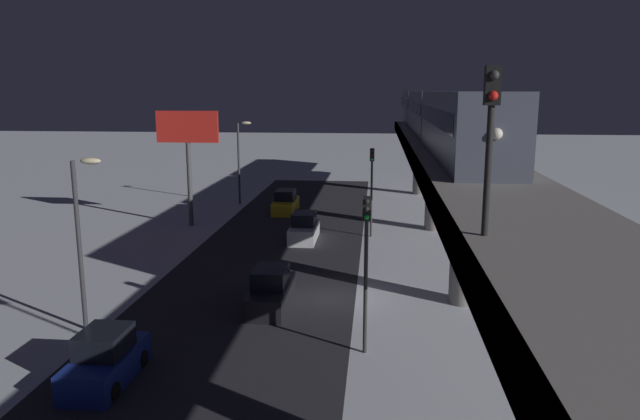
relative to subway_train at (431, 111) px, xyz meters
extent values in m
plane|color=silver|center=(6.62, 21.46, -8.73)|extent=(240.00, 240.00, 0.00)
cube|color=#28282D|center=(10.83, 21.46, -8.73)|extent=(11.00, 80.20, 0.01)
cube|color=gray|center=(0.00, 21.46, -2.18)|extent=(5.00, 80.20, 0.80)
cube|color=#38383D|center=(2.38, 21.46, -2.18)|extent=(0.24, 78.60, 0.80)
cylinder|color=gray|center=(0.00, -10.62, -5.66)|extent=(1.40, 1.40, 6.16)
cylinder|color=gray|center=(0.00, 5.42, -5.66)|extent=(1.40, 1.40, 6.16)
cylinder|color=gray|center=(0.00, 21.46, -5.66)|extent=(1.40, 1.40, 6.16)
cylinder|color=gray|center=(0.00, 37.50, -5.66)|extent=(1.40, 1.40, 6.16)
cube|color=#4C5160|center=(0.00, 18.60, -0.08)|extent=(2.90, 18.00, 3.40)
cube|color=black|center=(0.00, 18.60, 0.33)|extent=(2.94, 16.20, 0.90)
cube|color=#4C5160|center=(0.00, 0.00, -0.08)|extent=(2.90, 18.00, 3.40)
cube|color=black|center=(0.00, 0.00, 0.33)|extent=(2.94, 16.20, 0.90)
cube|color=#4C5160|center=(0.00, -18.60, -0.08)|extent=(2.90, 18.00, 3.40)
cube|color=black|center=(0.00, -18.60, 0.33)|extent=(2.94, 16.20, 0.90)
sphere|color=white|center=(0.00, 27.65, 0.09)|extent=(0.44, 0.44, 0.44)
cylinder|color=black|center=(1.76, 35.93, -0.18)|extent=(0.16, 0.16, 3.20)
cube|color=black|center=(1.76, 35.93, 1.77)|extent=(0.36, 0.28, 0.90)
sphere|color=#333333|center=(1.76, 36.09, 2.00)|extent=(0.22, 0.22, 0.22)
sphere|color=red|center=(1.76, 36.09, 1.54)|extent=(0.22, 0.22, 0.22)
cube|color=navy|center=(14.03, 31.04, -8.18)|extent=(1.80, 4.08, 1.10)
cube|color=black|center=(14.03, 31.04, -7.20)|extent=(1.58, 1.96, 0.87)
cylinder|color=black|center=(13.18, 32.30, -8.41)|extent=(0.20, 0.64, 0.64)
cylinder|color=black|center=(14.89, 32.30, -8.41)|extent=(0.20, 0.64, 0.64)
cylinder|color=black|center=(13.18, 29.78, -8.41)|extent=(0.20, 0.64, 0.64)
cylinder|color=black|center=(14.89, 29.78, -8.41)|extent=(0.20, 0.64, 0.64)
cube|color=black|center=(9.43, 22.93, -8.18)|extent=(1.80, 4.70, 1.10)
cube|color=black|center=(9.43, 22.93, -7.20)|extent=(1.58, 2.26, 0.87)
cube|color=gold|center=(12.23, 0.05, -8.18)|extent=(1.80, 4.60, 1.10)
cube|color=black|center=(12.23, 0.05, -7.20)|extent=(1.58, 2.21, 0.87)
cube|color=silver|center=(9.43, 9.61, -8.18)|extent=(1.80, 4.40, 1.10)
cube|color=black|center=(9.43, 9.61, -7.20)|extent=(1.58, 2.11, 0.87)
cylinder|color=#2D2D2D|center=(4.73, 27.71, -5.98)|extent=(0.16, 0.16, 5.50)
cube|color=black|center=(4.73, 27.71, -2.78)|extent=(0.32, 0.32, 0.90)
sphere|color=black|center=(4.73, 27.89, -2.48)|extent=(0.20, 0.20, 0.20)
sphere|color=black|center=(4.73, 27.89, -2.78)|extent=(0.20, 0.20, 0.20)
sphere|color=#19E53F|center=(4.73, 27.89, -3.08)|extent=(0.20, 0.20, 0.20)
cylinder|color=#2D2D2D|center=(4.73, 8.14, -5.98)|extent=(0.16, 0.16, 5.50)
cube|color=black|center=(4.73, 8.14, -2.78)|extent=(0.32, 0.32, 0.90)
sphere|color=black|center=(4.73, 8.32, -2.48)|extent=(0.20, 0.20, 0.20)
sphere|color=black|center=(4.73, 8.32, -2.78)|extent=(0.20, 0.20, 0.20)
sphere|color=#19E53F|center=(4.73, 8.32, -3.08)|extent=(0.20, 0.20, 0.20)
cylinder|color=#4C4C51|center=(18.84, 5.80, -5.48)|extent=(0.36, 0.36, 6.50)
cube|color=red|center=(18.84, 5.80, -1.03)|extent=(4.80, 0.30, 2.40)
cylinder|color=#38383D|center=(17.13, 26.46, -4.98)|extent=(0.20, 0.20, 7.50)
ellipsoid|color=#F4E5B2|center=(16.33, 26.46, -1.23)|extent=(0.90, 0.44, 0.30)
cylinder|color=#38383D|center=(17.13, -3.54, -4.98)|extent=(0.20, 0.20, 7.50)
ellipsoid|color=#F4E5B2|center=(16.33, -3.54, -1.23)|extent=(0.90, 0.44, 0.30)
camera|label=1|loc=(4.37, 50.18, 1.65)|focal=33.33mm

